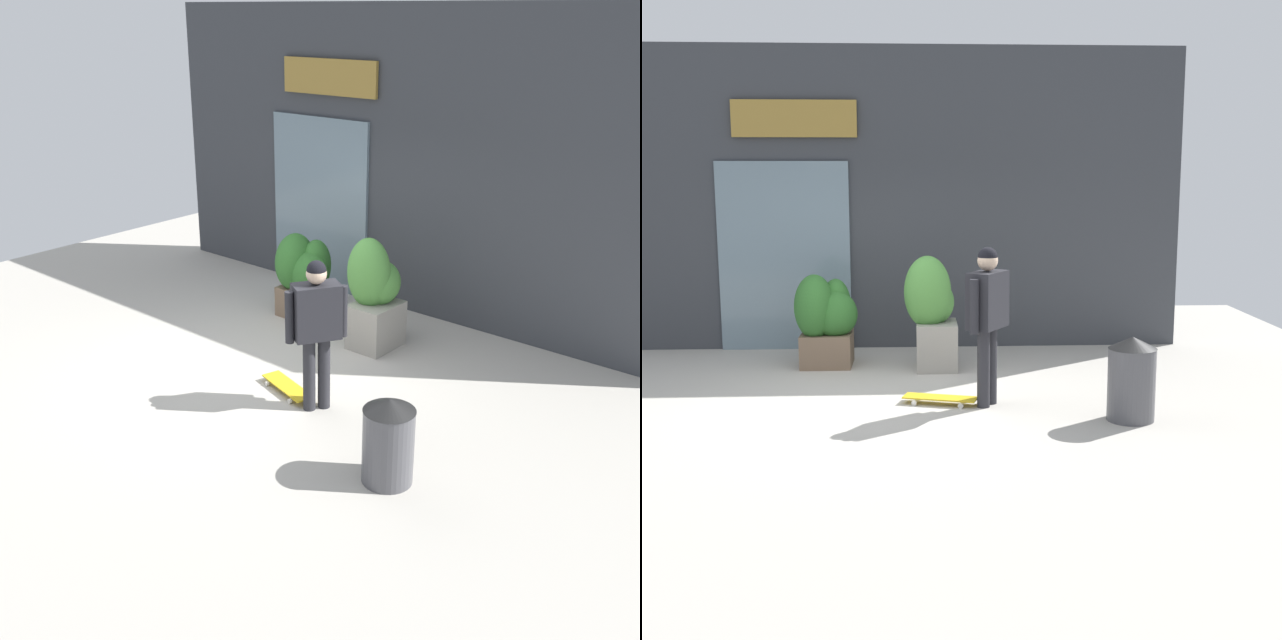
% 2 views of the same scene
% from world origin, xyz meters
% --- Properties ---
extents(ground_plane, '(12.00, 12.00, 0.00)m').
position_xyz_m(ground_plane, '(0.00, 0.00, 0.00)').
color(ground_plane, '#B2ADA3').
extents(building_facade, '(8.03, 0.31, 3.97)m').
position_xyz_m(building_facade, '(-0.04, 2.78, 1.97)').
color(building_facade, '#383A3F').
rests_on(building_facade, ground_plane).
extents(skateboarder, '(0.47, 0.57, 1.62)m').
position_xyz_m(skateboarder, '(1.19, -0.28, 0.99)').
color(skateboarder, '#28282D').
rests_on(skateboarder, ground_plane).
extents(skateboard, '(0.79, 0.42, 0.08)m').
position_xyz_m(skateboard, '(0.71, -0.21, 0.06)').
color(skateboard, gold).
rests_on(skateboard, ground_plane).
extents(planter_box_left, '(0.76, 0.72, 1.14)m').
position_xyz_m(planter_box_left, '(-0.63, 1.59, 0.59)').
color(planter_box_left, brown).
rests_on(planter_box_left, ground_plane).
extents(planter_box_right, '(0.63, 0.68, 1.38)m').
position_xyz_m(planter_box_right, '(0.66, 1.41, 0.72)').
color(planter_box_right, gray).
rests_on(planter_box_right, ground_plane).
extents(trash_bin, '(0.47, 0.47, 0.82)m').
position_xyz_m(trash_bin, '(2.53, -0.87, 0.41)').
color(trash_bin, '#4C4C51').
rests_on(trash_bin, ground_plane).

